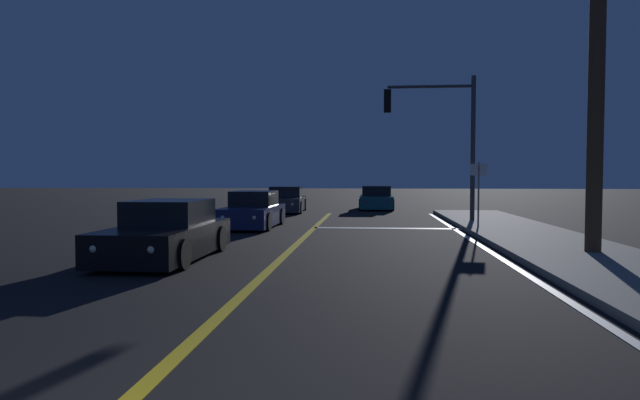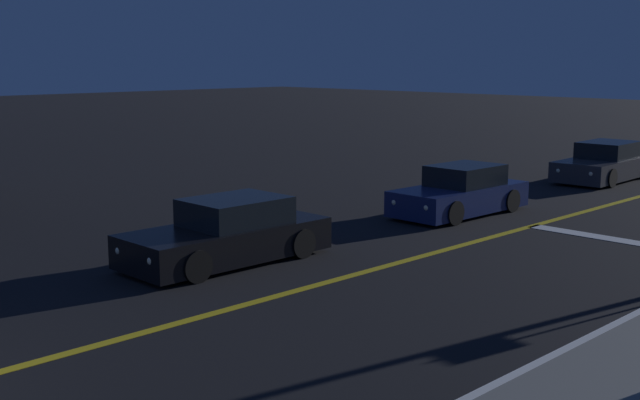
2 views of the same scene
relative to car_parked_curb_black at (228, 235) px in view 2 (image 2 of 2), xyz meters
The scene contains 6 objects.
lane_line_center 2.69m from the car_parked_curb_black, ahead, with size 0.20×30.64×0.01m, color gold.
lane_line_edge_right 7.65m from the car_parked_curb_black, ahead, with size 0.16×30.64×0.01m, color white.
stop_bar 9.40m from the car_parked_curb_black, 56.03° to the left, with size 5.26×0.50×0.01m, color white.
car_parked_curb_black is the anchor object (origin of this frame).
car_side_waiting_charcoal 16.60m from the car_parked_curb_black, 89.24° to the left, with size 2.08×4.72×1.34m.
car_lead_oncoming_navy 7.84m from the car_parked_curb_black, 87.62° to the left, with size 1.87×4.31×1.34m.
Camera 2 is at (10.51, -1.53, 4.24)m, focal length 45.28 mm.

